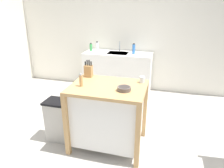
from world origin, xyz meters
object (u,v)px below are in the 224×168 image
at_px(trash_bin, 59,120).
at_px(bottle_dish_soap, 97,47).
at_px(bottle_spray_cleaner, 134,49).
at_px(pepper_grinder, 81,80).
at_px(kitchen_island, 108,113).
at_px(knife_block, 88,71).
at_px(sink_faucet, 120,47).
at_px(bottle_hand_soap, 91,47).
at_px(drinking_cup, 142,80).
at_px(bowl_ceramic_wide, 124,89).

distance_m(trash_bin, bottle_dish_soap, 2.10).
bearing_deg(bottle_spray_cleaner, pepper_grinder, -99.26).
relative_size(kitchen_island, knife_block, 3.90).
height_order(pepper_grinder, sink_faucet, sink_faucet).
bearing_deg(sink_faucet, bottle_hand_soap, -170.02).
bearing_deg(sink_faucet, drinking_cup, -67.98).
bearing_deg(bottle_dish_soap, pepper_grinder, -76.49).
distance_m(bottle_hand_soap, bottle_dish_soap, 0.19).
height_order(trash_bin, sink_faucet, sink_faucet).
xyz_separation_m(bowl_ceramic_wide, trash_bin, (-0.97, 0.04, -0.62)).
bearing_deg(knife_block, drinking_cup, -2.73).
distance_m(kitchen_island, pepper_grinder, 0.59).
distance_m(knife_block, sink_faucet, 1.82).
bearing_deg(bottle_spray_cleaner, bowl_ceramic_wide, -83.56).
distance_m(bowl_ceramic_wide, bottle_dish_soap, 2.27).
xyz_separation_m(kitchen_island, trash_bin, (-0.73, -0.06, -0.19)).
xyz_separation_m(kitchen_island, bottle_hand_soap, (-0.99, 1.98, 0.48)).
xyz_separation_m(kitchen_island, sink_faucet, (-0.34, 2.09, 0.51)).
bearing_deg(trash_bin, drinking_cup, 14.50).
bearing_deg(bottle_spray_cleaner, kitchen_island, -90.13).
relative_size(knife_block, bowl_ceramic_wide, 1.50).
relative_size(bowl_ceramic_wide, bottle_dish_soap, 0.72).
relative_size(drinking_cup, bottle_hand_soap, 0.47).
height_order(kitchen_island, sink_faucet, sink_faucet).
xyz_separation_m(knife_block, sink_faucet, (0.03, 1.82, 0.02)).
xyz_separation_m(kitchen_island, bottle_spray_cleaner, (0.00, 1.94, 0.50)).
xyz_separation_m(drinking_cup, pepper_grinder, (-0.74, -0.33, 0.04)).
bearing_deg(drinking_cup, trash_bin, -165.50).
bearing_deg(pepper_grinder, trash_bin, 174.50).
relative_size(bottle_spray_cleaner, bottle_hand_soap, 1.24).
bearing_deg(bottle_dish_soap, drinking_cup, -54.00).
bearing_deg(trash_bin, bottle_dish_soap, 92.36).
bearing_deg(bottle_dish_soap, bottle_hand_soap, 160.33).
bearing_deg(sink_faucet, bottle_spray_cleaner, -23.88).
bearing_deg(trash_bin, bowl_ceramic_wide, -2.11).
distance_m(knife_block, bottle_hand_soap, 1.82).
bearing_deg(sink_faucet, pepper_grinder, -89.65).
xyz_separation_m(drinking_cup, sink_faucet, (-0.75, 1.86, 0.06)).
xyz_separation_m(sink_faucet, bottle_spray_cleaner, (0.35, -0.15, -0.00)).
xyz_separation_m(drinking_cup, bottle_dish_soap, (-1.22, 1.69, 0.06)).
bearing_deg(bottle_spray_cleaner, knife_block, -102.70).
relative_size(pepper_grinder, bottle_dish_soap, 0.74).
bearing_deg(trash_bin, bottle_hand_soap, 97.11).
bearing_deg(pepper_grinder, drinking_cup, 24.34).
bearing_deg(bottle_spray_cleaner, drinking_cup, -76.62).
xyz_separation_m(sink_faucet, bottle_hand_soap, (-0.64, -0.11, -0.03)).
relative_size(knife_block, sink_faucet, 1.15).
bearing_deg(sink_faucet, bowl_ceramic_wide, -75.26).
distance_m(kitchen_island, bowl_ceramic_wide, 0.50).
xyz_separation_m(kitchen_island, knife_block, (-0.37, 0.27, 0.49)).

